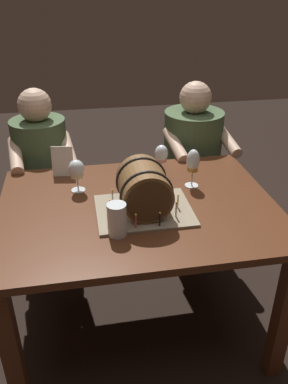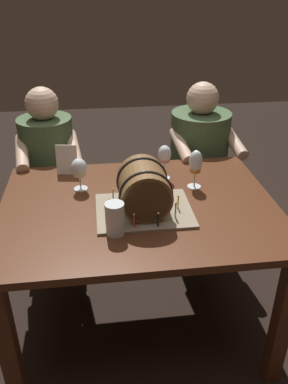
{
  "view_description": "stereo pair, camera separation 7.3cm",
  "coord_description": "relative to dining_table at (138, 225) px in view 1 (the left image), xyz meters",
  "views": [
    {
      "loc": [
        -0.25,
        -1.55,
        1.68
      ],
      "look_at": [
        0.02,
        -0.06,
        0.85
      ],
      "focal_mm": 37.02,
      "sensor_mm": 36.0,
      "label": 1
    },
    {
      "loc": [
        -0.18,
        -1.56,
        1.68
      ],
      "look_at": [
        0.02,
        -0.06,
        0.85
      ],
      "focal_mm": 37.02,
      "sensor_mm": 36.0,
      "label": 2
    }
  ],
  "objects": [
    {
      "name": "wine_glass_rose",
      "position": [
        0.16,
        0.25,
        0.24
      ],
      "size": [
        0.07,
        0.07,
        0.18
      ],
      "color": "white",
      "rests_on": "dining_table"
    },
    {
      "name": "ground_plane",
      "position": [
        0.0,
        0.0,
        -0.64
      ],
      "size": [
        8.0,
        8.0,
        0.0
      ],
      "primitive_type": "plane",
      "color": "black"
    },
    {
      "name": "person_seated_left",
      "position": [
        -0.47,
        0.72,
        -0.13
      ],
      "size": [
        0.4,
        0.49,
        1.13
      ],
      "color": "#2A3A24",
      "rests_on": "ground"
    },
    {
      "name": "menu_card",
      "position": [
        -0.34,
        0.37,
        0.19
      ],
      "size": [
        0.11,
        0.05,
        0.16
      ],
      "primitive_type": "cube",
      "rotation": [
        -0.14,
        0.0,
        -0.15
      ],
      "color": "silver",
      "rests_on": "dining_table"
    },
    {
      "name": "wine_glass_white",
      "position": [
        -0.27,
        0.19,
        0.22
      ],
      "size": [
        0.08,
        0.08,
        0.16
      ],
      "color": "white",
      "rests_on": "dining_table"
    },
    {
      "name": "wine_glass_amber",
      "position": [
        0.29,
        0.14,
        0.24
      ],
      "size": [
        0.07,
        0.07,
        0.2
      ],
      "color": "white",
      "rests_on": "dining_table"
    },
    {
      "name": "beer_pint",
      "position": [
        -0.12,
        -0.22,
        0.17
      ],
      "size": [
        0.08,
        0.08,
        0.14
      ],
      "color": "white",
      "rests_on": "dining_table"
    },
    {
      "name": "person_seated_right",
      "position": [
        0.47,
        0.72,
        -0.1
      ],
      "size": [
        0.43,
        0.51,
        1.12
      ],
      "color": "#2A3A24",
      "rests_on": "ground"
    },
    {
      "name": "barrel_cake",
      "position": [
        0.02,
        -0.06,
        0.22
      ],
      "size": [
        0.42,
        0.33,
        0.24
      ],
      "color": "gray",
      "rests_on": "dining_table"
    },
    {
      "name": "dining_table",
      "position": [
        0.0,
        0.0,
        0.0
      ],
      "size": [
        1.27,
        0.94,
        0.75
      ],
      "color": "#562D19",
      "rests_on": "ground"
    }
  ]
}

